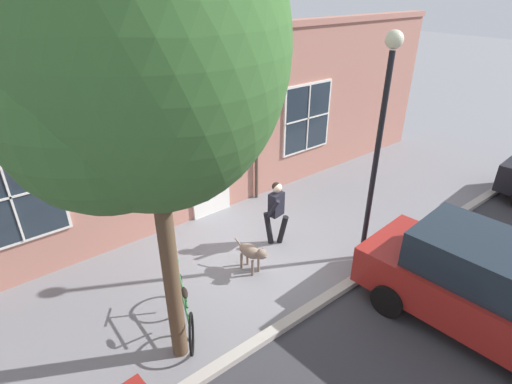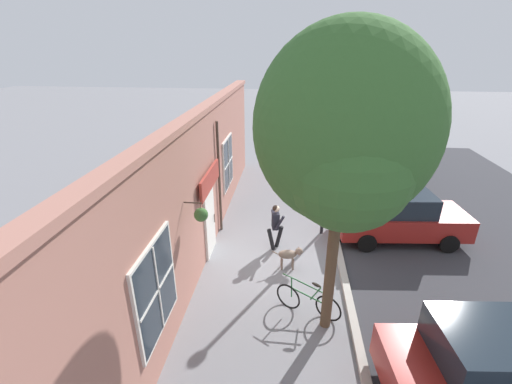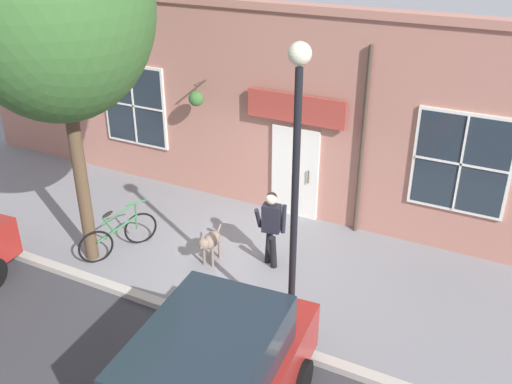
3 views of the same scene
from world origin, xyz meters
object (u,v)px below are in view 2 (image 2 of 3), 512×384
at_px(pedestrian_walking, 276,223).
at_px(street_lamp, 328,150).
at_px(dog_on_leash, 290,254).
at_px(parked_car_mid_block, 399,216).
at_px(parked_car_far_end, 366,161).
at_px(street_tree_by_curb, 346,137).
at_px(parked_car_nearest_curb, 503,369).
at_px(leaning_bicycle, 308,301).

relative_size(pedestrian_walking, street_lamp, 0.33).
relative_size(dog_on_leash, parked_car_mid_block, 0.22).
height_order(parked_car_mid_block, parked_car_far_end, same).
bearing_deg(dog_on_leash, street_tree_by_curb, -68.81).
distance_m(parked_car_nearest_curb, parked_car_mid_block, 6.06).
distance_m(pedestrian_walking, leaning_bicycle, 3.15).
distance_m(street_tree_by_curb, parked_car_nearest_curb, 5.08).
bearing_deg(street_tree_by_curb, leaning_bicycle, 131.81).
bearing_deg(street_tree_by_curb, parked_car_nearest_curb, -27.41).
height_order(dog_on_leash, parked_car_mid_block, parked_car_mid_block).
distance_m(dog_on_leash, parked_car_nearest_curb, 5.51).
relative_size(parked_car_far_end, street_lamp, 0.93).
xyz_separation_m(street_tree_by_curb, parked_car_far_end, (2.79, 10.57, -3.82)).
bearing_deg(leaning_bicycle, street_tree_by_curb, -48.19).
distance_m(pedestrian_walking, parked_car_far_end, 8.28).
bearing_deg(leaning_bicycle, parked_car_far_end, 72.28).
bearing_deg(parked_car_nearest_curb, pedestrian_walking, 131.38).
bearing_deg(parked_car_far_end, parked_car_nearest_curb, -89.11).
height_order(pedestrian_walking, street_tree_by_curb, street_tree_by_curb).
xyz_separation_m(parked_car_mid_block, street_lamp, (-2.57, 0.06, 2.24)).
distance_m(parked_car_nearest_curb, parked_car_far_end, 12.11).
height_order(dog_on_leash, parked_car_nearest_curb, parked_car_nearest_curb).
bearing_deg(parked_car_mid_block, pedestrian_walking, -165.48).
bearing_deg(pedestrian_walking, parked_car_far_end, 59.60).
bearing_deg(parked_car_far_end, parked_car_mid_block, -89.97).
bearing_deg(street_lamp, parked_car_nearest_curb, -65.73).
distance_m(leaning_bicycle, parked_car_far_end, 10.60).
bearing_deg(dog_on_leash, leaning_bicycle, -75.68).
bearing_deg(street_tree_by_curb, parked_car_mid_block, 58.28).
distance_m(dog_on_leash, parked_car_far_end, 9.02).
relative_size(pedestrian_walking, parked_car_nearest_curb, 0.36).
relative_size(dog_on_leash, leaning_bicycle, 0.60).
xyz_separation_m(dog_on_leash, street_tree_by_curb, (0.91, -2.35, 4.21)).
xyz_separation_m(street_tree_by_curb, street_lamp, (0.22, 4.57, -1.58)).
height_order(leaning_bicycle, parked_car_mid_block, parked_car_mid_block).
relative_size(dog_on_leash, parked_car_far_end, 0.22).
relative_size(street_tree_by_curb, leaning_bicycle, 4.23).
bearing_deg(parked_car_nearest_curb, leaning_bicycle, 149.24).
height_order(parked_car_nearest_curb, street_lamp, street_lamp).
bearing_deg(street_tree_by_curb, parked_car_far_end, 75.23).
height_order(parked_car_nearest_curb, parked_car_far_end, same).
distance_m(parked_car_mid_block, parked_car_far_end, 6.06).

